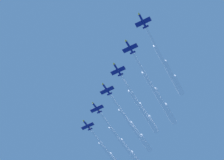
% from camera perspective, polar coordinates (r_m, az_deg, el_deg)
% --- Properties ---
extents(jet_lead, '(8.44, 61.40, 3.85)m').
position_cam_1_polar(jet_lead, '(232.42, 7.89, 1.28)').
color(jet_lead, navy).
extents(jet_port_inner, '(8.55, 69.99, 3.81)m').
position_cam_1_polar(jet_port_inner, '(244.14, 6.65, -2.63)').
color(jet_port_inner, navy).
extents(jet_starboard_inner, '(8.41, 61.58, 3.90)m').
position_cam_1_polar(jet_starboard_inner, '(250.60, 4.42, -4.39)').
color(jet_starboard_inner, navy).
extents(jet_port_mid, '(9.12, 66.40, 3.90)m').
position_cam_1_polar(jet_port_mid, '(263.71, 3.31, -7.00)').
color(jet_port_mid, navy).
extents(jet_starboard_mid, '(9.11, 69.12, 3.87)m').
position_cam_1_polar(jet_starboard_mid, '(276.39, 2.02, -9.33)').
color(jet_starboard_mid, navy).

